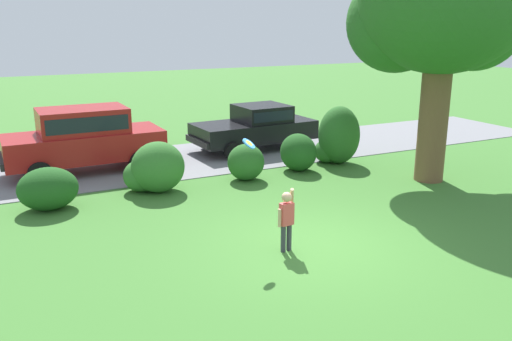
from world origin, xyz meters
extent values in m
plane|color=#3D752D|center=(0.00, 0.00, 0.00)|extent=(80.00, 80.00, 0.00)
cube|color=slate|center=(0.00, 7.72, 0.01)|extent=(28.00, 4.40, 0.02)
cylinder|color=brown|center=(5.38, 2.49, 1.77)|extent=(0.79, 0.79, 3.54)
ellipsoid|color=#286023|center=(5.38, 2.49, 4.88)|extent=(4.49, 4.49, 3.81)
ellipsoid|color=#286023|center=(6.62, 2.49, 4.32)|extent=(2.62, 2.62, 2.62)
ellipsoid|color=#286023|center=(4.76, 3.55, 4.32)|extent=(2.75, 2.75, 2.75)
ellipsoid|color=#1E511C|center=(-4.55, 4.63, 0.51)|extent=(1.40, 1.17, 1.03)
ellipsoid|color=#33702B|center=(-1.80, 4.81, 0.67)|extent=(1.41, 1.23, 1.35)
ellipsoid|color=#33702B|center=(-2.20, 5.07, 0.42)|extent=(0.94, 0.94, 0.85)
ellipsoid|color=#286023|center=(0.73, 4.79, 0.52)|extent=(1.05, 1.01, 1.04)
ellipsoid|color=#1E511C|center=(2.56, 4.99, 0.56)|extent=(1.04, 1.23, 1.13)
ellipsoid|color=#286023|center=(4.15, 5.17, 0.91)|extent=(1.30, 1.30, 1.82)
ellipsoid|color=#286023|center=(3.88, 5.41, 0.37)|extent=(0.83, 0.83, 0.74)
cube|color=black|center=(2.56, 8.02, 0.68)|extent=(4.30, 2.08, 0.64)
cube|color=black|center=(2.88, 8.03, 1.28)|extent=(1.77, 1.71, 0.56)
cube|color=black|center=(2.88, 8.03, 1.28)|extent=(1.64, 1.72, 0.34)
cylinder|color=black|center=(1.32, 7.00, 0.30)|extent=(0.61, 0.25, 0.60)
cylinder|color=black|center=(1.21, 8.88, 0.30)|extent=(0.61, 0.25, 0.60)
cylinder|color=black|center=(3.92, 7.15, 0.30)|extent=(0.61, 0.25, 0.60)
cylinder|color=black|center=(3.81, 9.03, 0.30)|extent=(0.61, 0.25, 0.60)
cube|color=black|center=(0.43, 7.90, 0.52)|extent=(0.22, 1.75, 0.20)
cube|color=black|center=(4.70, 8.14, 0.52)|extent=(0.22, 1.75, 0.20)
cube|color=maroon|center=(-3.18, 7.69, 0.80)|extent=(4.54, 1.93, 0.80)
cube|color=maroon|center=(-3.18, 7.69, 1.56)|extent=(2.51, 1.67, 0.72)
cube|color=black|center=(-3.18, 7.69, 1.56)|extent=(2.31, 1.69, 0.43)
cylinder|color=black|center=(-4.56, 6.73, 0.34)|extent=(0.68, 0.23, 0.68)
cylinder|color=black|center=(-4.60, 8.60, 0.34)|extent=(0.68, 0.23, 0.68)
cylinder|color=black|center=(-1.77, 6.78, 0.34)|extent=(0.68, 0.23, 0.68)
cylinder|color=black|center=(-1.81, 8.66, 0.34)|extent=(0.68, 0.23, 0.68)
cube|color=black|center=(-5.47, 7.65, 0.60)|extent=(0.16, 1.75, 0.20)
cube|color=black|center=(-0.89, 7.74, 0.60)|extent=(0.16, 1.75, 0.20)
cylinder|color=#383842|center=(-0.73, -0.01, 0.28)|extent=(0.10, 0.10, 0.55)
cylinder|color=#383842|center=(-0.59, 0.01, 0.28)|extent=(0.10, 0.10, 0.55)
cube|color=#DB4C4C|center=(-0.66, 0.00, 0.77)|extent=(0.28, 0.19, 0.44)
sphere|color=tan|center=(-0.66, 0.00, 1.11)|extent=(0.20, 0.20, 0.20)
cylinder|color=tan|center=(-0.51, 0.07, 1.09)|extent=(0.19, 0.25, 0.39)
cylinder|color=tan|center=(-0.82, -0.02, 0.72)|extent=(0.07, 0.07, 0.36)
cylinder|color=#337FDB|center=(-1.21, 0.53, 2.11)|extent=(0.31, 0.27, 0.26)
cylinder|color=yellow|center=(-1.21, 0.53, 2.11)|extent=(0.18, 0.15, 0.15)
camera|label=1|loc=(-5.51, -8.48, 4.35)|focal=37.69mm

